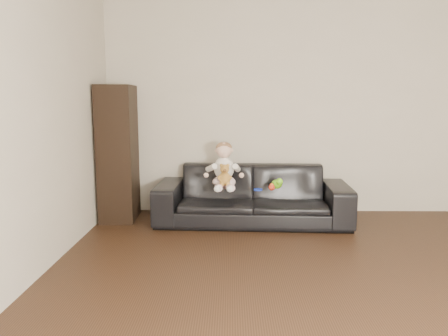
{
  "coord_description": "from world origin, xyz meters",
  "views": [
    {
      "loc": [
        -1.02,
        -2.51,
        1.37
      ],
      "look_at": [
        -1.09,
        2.15,
        0.63
      ],
      "focal_mm": 35.0,
      "sensor_mm": 36.0,
      "label": 1
    }
  ],
  "objects_px": {
    "toy_green": "(277,184)",
    "toy_rattle": "(272,187)",
    "sofa": "(252,195)",
    "cabinet": "(118,153)",
    "teddy_bear": "(225,175)",
    "baby": "(224,168)",
    "toy_blue_disc": "(258,190)"
  },
  "relations": [
    {
      "from": "toy_green",
      "to": "toy_rattle",
      "type": "distance_m",
      "value": 0.12
    },
    {
      "from": "toy_rattle",
      "to": "sofa",
      "type": "bearing_deg",
      "value": 130.59
    },
    {
      "from": "cabinet",
      "to": "toy_rattle",
      "type": "height_order",
      "value": "cabinet"
    },
    {
      "from": "sofa",
      "to": "cabinet",
      "type": "xyz_separation_m",
      "value": [
        -1.51,
        0.1,
        0.45
      ]
    },
    {
      "from": "teddy_bear",
      "to": "sofa",
      "type": "bearing_deg",
      "value": 33.66
    },
    {
      "from": "sofa",
      "to": "cabinet",
      "type": "bearing_deg",
      "value": 178.67
    },
    {
      "from": "sofa",
      "to": "toy_green",
      "type": "bearing_deg",
      "value": -23.23
    },
    {
      "from": "toy_rattle",
      "to": "teddy_bear",
      "type": "bearing_deg",
      "value": -175.3
    },
    {
      "from": "baby",
      "to": "toy_blue_disc",
      "type": "relative_size",
      "value": 5.27
    },
    {
      "from": "toy_green",
      "to": "toy_rattle",
      "type": "height_order",
      "value": "toy_green"
    },
    {
      "from": "baby",
      "to": "toy_rattle",
      "type": "height_order",
      "value": "baby"
    },
    {
      "from": "baby",
      "to": "toy_green",
      "type": "xyz_separation_m",
      "value": [
        0.57,
        -0.01,
        -0.17
      ]
    },
    {
      "from": "cabinet",
      "to": "baby",
      "type": "height_order",
      "value": "cabinet"
    },
    {
      "from": "sofa",
      "to": "toy_rattle",
      "type": "height_order",
      "value": "sofa"
    },
    {
      "from": "baby",
      "to": "toy_blue_disc",
      "type": "distance_m",
      "value": 0.43
    },
    {
      "from": "baby",
      "to": "toy_green",
      "type": "bearing_deg",
      "value": -10.66
    },
    {
      "from": "toy_green",
      "to": "toy_blue_disc",
      "type": "xyz_separation_m",
      "value": [
        -0.21,
        -0.09,
        -0.04
      ]
    },
    {
      "from": "cabinet",
      "to": "baby",
      "type": "xyz_separation_m",
      "value": [
        1.2,
        -0.22,
        -0.13
      ]
    },
    {
      "from": "teddy_bear",
      "to": "toy_blue_disc",
      "type": "height_order",
      "value": "teddy_bear"
    },
    {
      "from": "toy_blue_disc",
      "to": "sofa",
      "type": "bearing_deg",
      "value": 103.33
    },
    {
      "from": "toy_rattle",
      "to": "toy_green",
      "type": "bearing_deg",
      "value": 58.68
    },
    {
      "from": "teddy_bear",
      "to": "cabinet",
      "type": "bearing_deg",
      "value": 155.06
    },
    {
      "from": "sofa",
      "to": "baby",
      "type": "height_order",
      "value": "baby"
    },
    {
      "from": "sofa",
      "to": "baby",
      "type": "distance_m",
      "value": 0.46
    },
    {
      "from": "baby",
      "to": "toy_rattle",
      "type": "relative_size",
      "value": 7.51
    },
    {
      "from": "toy_rattle",
      "to": "toy_blue_disc",
      "type": "xyz_separation_m",
      "value": [
        -0.14,
        0.01,
        -0.03
      ]
    },
    {
      "from": "sofa",
      "to": "baby",
      "type": "relative_size",
      "value": 4.23
    },
    {
      "from": "baby",
      "to": "toy_green",
      "type": "relative_size",
      "value": 3.53
    },
    {
      "from": "cabinet",
      "to": "teddy_bear",
      "type": "bearing_deg",
      "value": -19.18
    },
    {
      "from": "toy_blue_disc",
      "to": "baby",
      "type": "bearing_deg",
      "value": 164.61
    },
    {
      "from": "teddy_bear",
      "to": "toy_rattle",
      "type": "relative_size",
      "value": 3.42
    },
    {
      "from": "cabinet",
      "to": "baby",
      "type": "bearing_deg",
      "value": -12.42
    }
  ]
}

